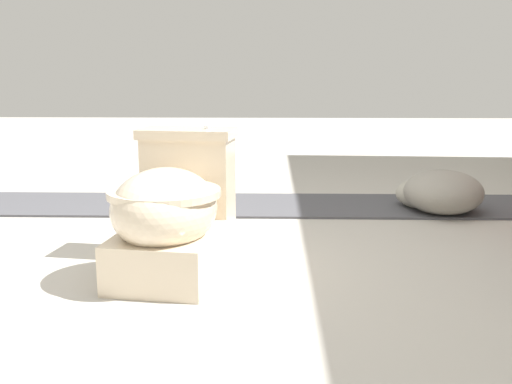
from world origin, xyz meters
name	(u,v)px	position (x,y,z in m)	size (l,w,h in m)	color
ground_plane	(192,279)	(0.00, 0.00, 0.00)	(14.00, 14.00, 0.00)	#B7B2A8
gravel_strip	(312,205)	(-1.15, 0.50, 0.01)	(0.56, 8.00, 0.01)	#4C4C51
toilet	(173,213)	(-0.08, -0.07, 0.22)	(0.68, 0.46, 0.52)	beige
boulder_near	(423,194)	(-1.13, 1.09, 0.08)	(0.29, 0.28, 0.16)	#ADA899
boulder_far	(443,192)	(-1.01, 1.16, 0.11)	(0.40, 0.39, 0.23)	gray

